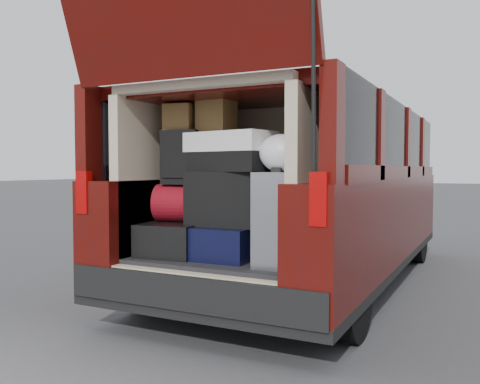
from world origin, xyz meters
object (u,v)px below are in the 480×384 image
object	(u,v)px
black_hardshell	(178,238)
twotone_duffel	(230,152)
navy_hardshell	(229,242)
red_duffel	(185,203)
black_soft_case	(227,199)
backpack	(182,157)
silver_roller	(280,219)

from	to	relation	value
black_hardshell	twotone_duffel	size ratio (longest dim) A/B	0.95
navy_hardshell	red_duffel	distance (m)	0.46
black_soft_case	backpack	bearing A→B (deg)	179.20
black_soft_case	backpack	distance (m)	0.48
black_soft_case	twotone_duffel	xyz separation A→B (m)	(0.02, 0.01, 0.33)
navy_hardshell	red_duffel	world-z (taller)	red_duffel
black_soft_case	twotone_duffel	bearing A→B (deg)	32.96
silver_roller	twotone_duffel	distance (m)	0.63
backpack	twotone_duffel	distance (m)	0.40
backpack	twotone_duffel	world-z (taller)	backpack
navy_hardshell	twotone_duffel	world-z (taller)	twotone_duffel
navy_hardshell	silver_roller	world-z (taller)	silver_roller
red_duffel	black_soft_case	size ratio (longest dim) A/B	0.80
twotone_duffel	silver_roller	bearing A→B (deg)	-3.47
red_duffel	backpack	xyz separation A→B (m)	(-0.02, -0.01, 0.34)
black_hardshell	backpack	distance (m)	0.60
black_hardshell	backpack	xyz separation A→B (m)	(0.03, 0.02, 0.60)
black_hardshell	black_soft_case	world-z (taller)	black_soft_case
silver_roller	backpack	size ratio (longest dim) A/B	1.53
red_duffel	navy_hardshell	bearing A→B (deg)	-13.16
black_hardshell	backpack	size ratio (longest dim) A/B	1.49
silver_roller	black_soft_case	world-z (taller)	black_soft_case
red_duffel	black_soft_case	xyz separation A→B (m)	(0.36, -0.01, 0.04)
red_duffel	twotone_duffel	world-z (taller)	twotone_duffel
black_hardshell	black_soft_case	xyz separation A→B (m)	(0.40, 0.02, 0.30)
silver_roller	red_duffel	bearing A→B (deg)	168.26
black_hardshell	twotone_duffel	distance (m)	0.76
black_hardshell	black_soft_case	distance (m)	0.51
twotone_duffel	black_soft_case	bearing A→B (deg)	-133.82
navy_hardshell	black_soft_case	bearing A→B (deg)	158.96
black_hardshell	twotone_duffel	bearing A→B (deg)	-1.25
backpack	navy_hardshell	bearing A→B (deg)	-8.65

